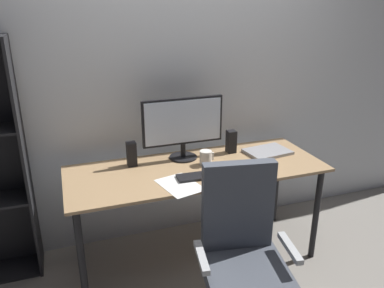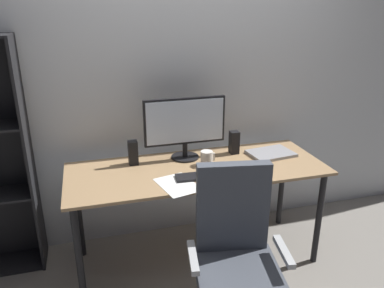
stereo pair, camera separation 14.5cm
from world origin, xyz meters
name	(u,v)px [view 2 (the right image)]	position (x,y,z in m)	size (l,w,h in m)	color
ground_plane	(197,257)	(0.00, 0.00, 0.00)	(12.00, 12.00, 0.00)	gray
back_wall	(179,73)	(0.00, 0.50, 1.30)	(6.40, 0.10, 2.60)	silver
desk	(197,178)	(0.00, 0.00, 0.66)	(1.76, 0.67, 0.74)	tan
monitor	(185,124)	(-0.04, 0.19, 1.00)	(0.58, 0.20, 0.45)	black
keyboard	(198,176)	(-0.04, -0.15, 0.75)	(0.29, 0.11, 0.02)	black
mouse	(232,171)	(0.20, -0.15, 0.76)	(0.06, 0.10, 0.03)	black
coffee_mug	(207,158)	(0.08, 0.03, 0.79)	(0.10, 0.08, 0.10)	white
laptop	(271,153)	(0.59, 0.07, 0.75)	(0.32, 0.23, 0.02)	#99999E
speaker_left	(133,153)	(-0.41, 0.18, 0.82)	(0.06, 0.07, 0.17)	black
speaker_right	(234,142)	(0.34, 0.18, 0.82)	(0.06, 0.07, 0.17)	black
paper_sheet	(178,185)	(-0.19, -0.22, 0.74)	(0.21, 0.30, 0.00)	white
office_chair	(236,266)	(0.01, -0.71, 0.46)	(0.56, 0.55, 1.01)	#B7BABC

